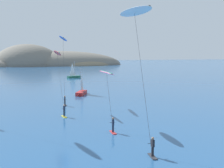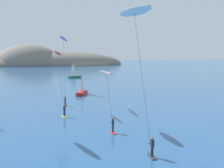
# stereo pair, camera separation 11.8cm
# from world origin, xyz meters

# --- Properties ---
(headland_island) EXTENTS (127.37, 49.47, 28.69)m
(headland_island) POSITION_xyz_m (-8.34, 188.13, 0.00)
(headland_island) COLOR slate
(headland_island) RESTS_ON ground
(sailboat_near) EXTENTS (3.26, 5.81, 5.70)m
(sailboat_near) POSITION_xyz_m (-4.00, 47.42, 0.64)
(sailboat_near) COLOR #B22323
(sailboat_near) RESTS_ON ground
(sailboat_far) EXTENTS (5.77, 3.42, 5.70)m
(sailboat_far) POSITION_xyz_m (0.71, 86.80, 0.64)
(sailboat_far) COLOR #23664C
(sailboat_far) RESTS_ON ground
(kitesurfer_blue) EXTENTS (1.88, 7.34, 11.60)m
(kitesurfer_blue) POSITION_xyz_m (-8.34, 39.72, 10.33)
(kitesurfer_blue) COLOR #2D2D33
(kitesurfer_blue) RESTS_ON ground
(kitesurfer_white) EXTENTS (1.84, 7.88, 12.72)m
(kitesurfer_white) POSITION_xyz_m (-4.52, 15.12, 11.63)
(kitesurfer_white) COLOR #2D2D33
(kitesurfer_white) RESTS_ON ground
(kitesurfer_red) EXTENTS (1.23, 9.31, 9.05)m
(kitesurfer_red) POSITION_xyz_m (-9.85, 33.77, 7.85)
(kitesurfer_red) COLOR yellow
(kitesurfer_red) RESTS_ON ground
(kitesurfer_pink) EXTENTS (1.43, 6.25, 6.61)m
(kitesurfer_pink) POSITION_xyz_m (-5.39, 21.89, 5.85)
(kitesurfer_pink) COLOR red
(kitesurfer_pink) RESTS_ON ground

